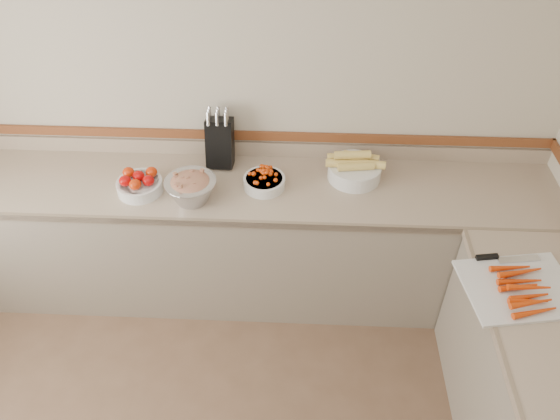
{
  "coord_description": "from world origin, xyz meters",
  "views": [
    {
      "loc": [
        0.45,
        -0.86,
        2.93
      ],
      "look_at": [
        0.35,
        1.35,
        1.0
      ],
      "focal_mm": 35.0,
      "sensor_mm": 36.0,
      "label": 1
    }
  ],
  "objects_px": {
    "knife_block": "(220,142)",
    "rhubarb_bowl": "(191,188)",
    "corn_bowl": "(354,168)",
    "cherry_tomato_bowl": "(264,180)",
    "cutting_board": "(520,287)",
    "tomato_bowl": "(139,184)"
  },
  "relations": [
    {
      "from": "corn_bowl",
      "to": "rhubarb_bowl",
      "type": "bearing_deg",
      "value": -164.89
    },
    {
      "from": "corn_bowl",
      "to": "rhubarb_bowl",
      "type": "height_order",
      "value": "corn_bowl"
    },
    {
      "from": "knife_block",
      "to": "cutting_board",
      "type": "relative_size",
      "value": 0.67
    },
    {
      "from": "corn_bowl",
      "to": "cutting_board",
      "type": "relative_size",
      "value": 0.61
    },
    {
      "from": "cherry_tomato_bowl",
      "to": "corn_bowl",
      "type": "bearing_deg",
      "value": 11.91
    },
    {
      "from": "cutting_board",
      "to": "tomato_bowl",
      "type": "bearing_deg",
      "value": 161.67
    },
    {
      "from": "tomato_bowl",
      "to": "corn_bowl",
      "type": "bearing_deg",
      "value": 8.55
    },
    {
      "from": "corn_bowl",
      "to": "cutting_board",
      "type": "xyz_separation_m",
      "value": [
        0.75,
        -0.86,
        -0.05
      ]
    },
    {
      "from": "cherry_tomato_bowl",
      "to": "cutting_board",
      "type": "bearing_deg",
      "value": -30.02
    },
    {
      "from": "tomato_bowl",
      "to": "cutting_board",
      "type": "relative_size",
      "value": 0.46
    },
    {
      "from": "cherry_tomato_bowl",
      "to": "rhubarb_bowl",
      "type": "xyz_separation_m",
      "value": [
        -0.41,
        -0.14,
        0.04
      ]
    },
    {
      "from": "corn_bowl",
      "to": "cherry_tomato_bowl",
      "type": "bearing_deg",
      "value": -168.09
    },
    {
      "from": "cherry_tomato_bowl",
      "to": "cutting_board",
      "type": "height_order",
      "value": "cherry_tomato_bowl"
    },
    {
      "from": "tomato_bowl",
      "to": "corn_bowl",
      "type": "xyz_separation_m",
      "value": [
        1.26,
        0.19,
        0.01
      ]
    },
    {
      "from": "rhubarb_bowl",
      "to": "tomato_bowl",
      "type": "bearing_deg",
      "value": 168.47
    },
    {
      "from": "cherry_tomato_bowl",
      "to": "tomato_bowl",
      "type": "bearing_deg",
      "value": -173.96
    },
    {
      "from": "rhubarb_bowl",
      "to": "knife_block",
      "type": "bearing_deg",
      "value": 71.61
    },
    {
      "from": "cherry_tomato_bowl",
      "to": "rhubarb_bowl",
      "type": "relative_size",
      "value": 0.84
    },
    {
      "from": "tomato_bowl",
      "to": "corn_bowl",
      "type": "height_order",
      "value": "corn_bowl"
    },
    {
      "from": "tomato_bowl",
      "to": "corn_bowl",
      "type": "distance_m",
      "value": 1.28
    },
    {
      "from": "knife_block",
      "to": "rhubarb_bowl",
      "type": "bearing_deg",
      "value": -108.39
    },
    {
      "from": "tomato_bowl",
      "to": "cutting_board",
      "type": "height_order",
      "value": "tomato_bowl"
    }
  ]
}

